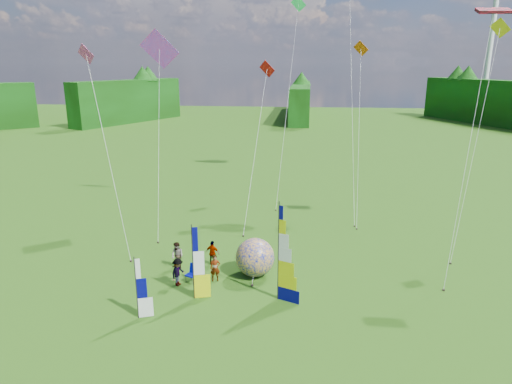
# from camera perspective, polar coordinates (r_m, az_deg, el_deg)

# --- Properties ---
(ground) EXTENTS (220.00, 220.00, 0.00)m
(ground) POSITION_cam_1_polar(r_m,az_deg,el_deg) (22.54, 1.46, -16.53)
(ground) COLOR #33621C
(ground) RESTS_ON ground
(treeline_ring) EXTENTS (210.00, 210.00, 8.00)m
(treeline_ring) POSITION_cam_1_polar(r_m,az_deg,el_deg) (20.67, 1.54, -7.13)
(treeline_ring) COLOR #146015
(treeline_ring) RESTS_ON ground
(turbine_right) EXTENTS (8.00, 1.20, 30.00)m
(turbine_right) POSITION_cam_1_polar(r_m,az_deg,el_deg) (128.55, 27.18, 15.58)
(turbine_right) COLOR silver
(turbine_right) RESTS_ON ground
(feather_banner_main) EXTENTS (1.33, 0.64, 5.22)m
(feather_banner_main) POSITION_cam_1_polar(r_m,az_deg,el_deg) (23.70, 2.81, -7.68)
(feather_banner_main) COLOR #05055E
(feather_banner_main) RESTS_ON ground
(side_banner_left) EXTENTS (1.09, 0.38, 4.02)m
(side_banner_left) POSITION_cam_1_polar(r_m,az_deg,el_deg) (24.20, -7.89, -8.85)
(side_banner_left) COLOR #D2D808
(side_banner_left) RESTS_ON ground
(side_banner_far) EXTENTS (0.91, 0.41, 3.14)m
(side_banner_far) POSITION_cam_1_polar(r_m,az_deg,el_deg) (23.18, -14.72, -11.64)
(side_banner_far) COLOR white
(side_banner_far) RESTS_ON ground
(bol_inflatable) EXTENTS (2.67, 2.67, 2.27)m
(bol_inflatable) POSITION_cam_1_polar(r_m,az_deg,el_deg) (26.83, -0.13, -8.17)
(bol_inflatable) COLOR #001383
(bol_inflatable) RESTS_ON ground
(spectator_a) EXTENTS (0.65, 0.51, 1.59)m
(spectator_a) POSITION_cam_1_polar(r_m,az_deg,el_deg) (26.43, -5.13, -9.44)
(spectator_a) COLOR #66594C
(spectator_a) RESTS_ON ground
(spectator_b) EXTENTS (0.91, 0.73, 1.68)m
(spectator_b) POSITION_cam_1_polar(r_m,az_deg,el_deg) (28.18, -9.81, -7.85)
(spectator_b) COLOR #66594C
(spectator_b) RESTS_ON ground
(spectator_c) EXTENTS (0.68, 1.11, 1.61)m
(spectator_c) POSITION_cam_1_polar(r_m,az_deg,el_deg) (26.20, -9.73, -9.84)
(spectator_c) COLOR #66594C
(spectator_c) RESTS_ON ground
(spectator_d) EXTENTS (0.98, 0.59, 1.57)m
(spectator_d) POSITION_cam_1_polar(r_m,az_deg,el_deg) (28.42, -5.44, -7.59)
(spectator_d) COLOR #66594C
(spectator_d) RESTS_ON ground
(camp_chair) EXTENTS (0.80, 0.80, 1.05)m
(camp_chair) POSITION_cam_1_polar(r_m,az_deg,el_deg) (26.55, -8.10, -10.07)
(camp_chair) COLOR #010568
(camp_chair) RESTS_ON ground
(kite_whale) EXTENTS (6.62, 15.97, 21.60)m
(kite_whale) POSITION_cam_1_polar(r_m,az_deg,el_deg) (39.51, 11.95, 13.73)
(kite_whale) COLOR black
(kite_whale) RESTS_ON ground
(kite_rainbow_delta) EXTENTS (7.92, 13.05, 15.56)m
(kite_rainbow_delta) POSITION_cam_1_polar(r_m,az_deg,el_deg) (34.20, -12.18, 8.34)
(kite_rainbow_delta) COLOR #FD164B
(kite_rainbow_delta) RESTS_ON ground
(kite_parafoil) EXTENTS (8.19, 11.15, 16.90)m
(kite_parafoil) POSITION_cam_1_polar(r_m,az_deg,el_deg) (28.59, 25.34, 7.09)
(kite_parafoil) COLOR #B71129
(kite_parafoil) RESTS_ON ground
(small_kite_red) EXTENTS (7.09, 10.86, 12.73)m
(small_kite_red) POSITION_cam_1_polar(r_m,az_deg,el_deg) (35.08, -0.01, 6.54)
(small_kite_red) COLOR red
(small_kite_red) RESTS_ON ground
(small_kite_orange) EXTENTS (6.41, 10.70, 14.29)m
(small_kite_orange) POSITION_cam_1_polar(r_m,az_deg,el_deg) (37.46, 12.79, 7.96)
(small_kite_orange) COLOR #DD5107
(small_kite_orange) RESTS_ON ground
(small_kite_yellow) EXTENTS (7.61, 9.88, 15.38)m
(small_kite_yellow) POSITION_cam_1_polar(r_m,az_deg,el_deg) (32.66, 25.92, 6.60)
(small_kite_yellow) COLOR yellow
(small_kite_yellow) RESTS_ON ground
(small_kite_pink) EXTENTS (9.30, 10.27, 13.81)m
(small_kite_pink) POSITION_cam_1_polar(r_m,az_deg,el_deg) (31.67, -18.17, 5.72)
(small_kite_pink) COLOR #DA3E89
(small_kite_pink) RESTS_ON ground
(small_kite_green) EXTENTS (4.80, 14.05, 18.79)m
(small_kite_green) POSITION_cam_1_polar(r_m,az_deg,el_deg) (42.33, 4.03, 12.25)
(small_kite_green) COLOR #1FCC57
(small_kite_green) RESTS_ON ground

